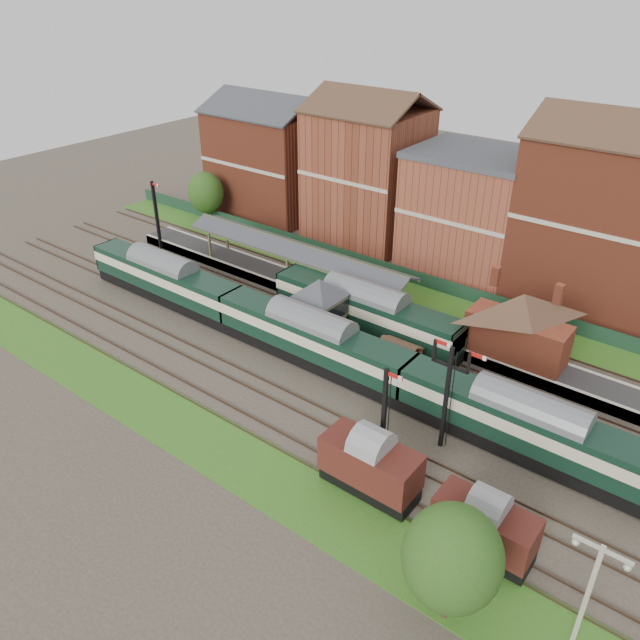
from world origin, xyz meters
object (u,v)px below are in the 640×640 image
Objects in this scene: signal_box at (319,309)px; platform_railcar at (365,310)px; dmu_train at (311,338)px; semaphore_bracket at (448,391)px; goods_van_a at (370,465)px.

platform_railcar is (2.57, 3.25, -0.75)m from signal_box.
platform_railcar reaches higher than dmu_train.
platform_railcar is (-12.47, 9.00, -2.19)m from semaphore_bracket.
semaphore_bracket is 15.54m from platform_railcar.
semaphore_bracket reaches higher than dmu_train.
semaphore_bracket reaches higher than goods_van_a.
semaphore_bracket reaches higher than signal_box.
signal_box reaches higher than goods_van_a.
signal_box is 0.97× the size of goods_van_a.
platform_railcar is at bearing 144.19° from semaphore_bracket.
dmu_train is 2.99× the size of platform_railcar.
dmu_train is 14.80m from goods_van_a.
signal_box is 0.11× the size of dmu_train.
semaphore_bracket is at bearing -20.92° from signal_box.
signal_box reaches higher than platform_railcar.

